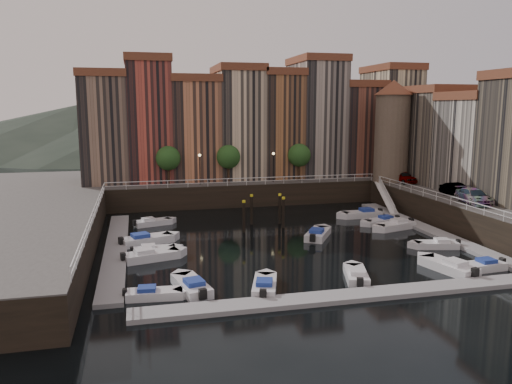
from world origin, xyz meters
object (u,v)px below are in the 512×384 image
object	(u,v)px
gangway	(386,196)
car_b	(458,191)
car_a	(403,177)
corner_tower	(392,129)
boat_left_2	(153,250)
boat_left_0	(153,294)
boat_left_1	(150,256)
car_c	(474,197)
mooring_pilings	(265,212)

from	to	relation	value
gangway	car_b	size ratio (longest dim) A/B	1.77
car_a	car_b	world-z (taller)	car_a
corner_tower	boat_left_2	size ratio (longest dim) A/B	3.34
boat_left_0	boat_left_1	xyz separation A→B (m)	(0.06, 9.10, 0.07)
car_c	mooring_pilings	bearing A→B (deg)	168.41
boat_left_0	corner_tower	bearing A→B (deg)	45.51
car_a	car_c	bearing A→B (deg)	-94.93
boat_left_1	boat_left_2	bearing A→B (deg)	65.87
mooring_pilings	car_b	size ratio (longest dim) A/B	1.11
mooring_pilings	boat_left_2	bearing A→B (deg)	-148.71
mooring_pilings	boat_left_1	bearing A→B (deg)	-143.39
mooring_pilings	boat_left_0	xyz separation A→B (m)	(-12.86, -18.61, -1.33)
mooring_pilings	boat_left_2	xyz separation A→B (m)	(-12.47, -7.58, -1.33)
boat_left_1	car_b	bearing A→B (deg)	-4.54
corner_tower	boat_left_2	distance (m)	38.41
boat_left_2	car_c	distance (m)	33.60
boat_left_2	car_a	distance (m)	37.32
car_a	car_b	size ratio (longest dim) A/B	1.00
gangway	mooring_pilings	distance (m)	18.24
car_b	mooring_pilings	bearing A→B (deg)	166.53
boat_left_0	boat_left_2	distance (m)	11.04
car_a	car_b	bearing A→B (deg)	-90.96
mooring_pilings	car_c	size ratio (longest dim) A/B	0.97
car_a	car_c	xyz separation A→B (m)	(-0.36, -15.24, -0.02)
boat_left_2	car_b	distance (m)	34.72
boat_left_1	car_a	distance (m)	38.45
corner_tower	car_b	size ratio (longest dim) A/B	2.94
car_b	car_c	world-z (taller)	car_c
boat_left_2	boat_left_1	bearing A→B (deg)	-104.07
car_b	car_a	bearing A→B (deg)	88.14
boat_left_1	car_a	bearing A→B (deg)	12.58
boat_left_0	car_a	bearing A→B (deg)	42.89
gangway	boat_left_1	xyz separation A→B (m)	(-30.28, -14.70, -1.53)
gangway	car_b	bearing A→B (deg)	-63.30
mooring_pilings	boat_left_1	world-z (taller)	mooring_pilings
gangway	boat_left_1	world-z (taller)	gangway
corner_tower	car_a	world-z (taller)	corner_tower
car_a	boat_left_1	bearing A→B (deg)	-156.55
gangway	car_a	distance (m)	5.05
corner_tower	gangway	size ratio (longest dim) A/B	1.66
boat_left_0	car_c	world-z (taller)	car_c
boat_left_0	car_c	bearing A→B (deg)	23.51
corner_tower	car_b	world-z (taller)	corner_tower
car_a	car_c	size ratio (longest dim) A/B	0.88
gangway	boat_left_2	distance (m)	32.60
corner_tower	car_c	world-z (taller)	corner_tower
corner_tower	boat_left_1	world-z (taller)	corner_tower
car_a	car_b	xyz separation A→B (m)	(0.52, -11.35, -0.03)
corner_tower	boat_left_2	xyz separation A→B (m)	(-32.85, -17.27, -9.88)
boat_left_1	car_b	size ratio (longest dim) A/B	1.10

